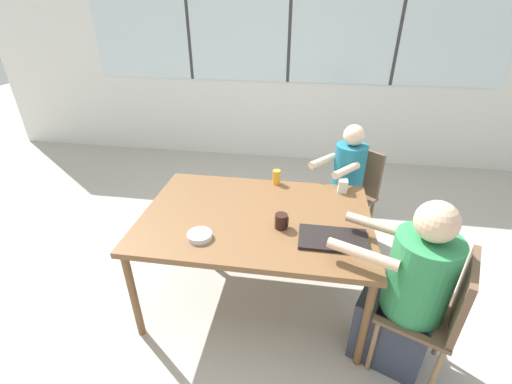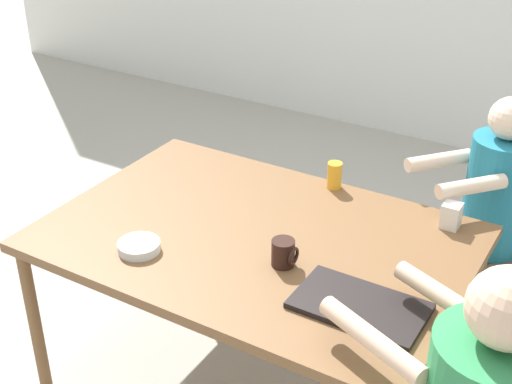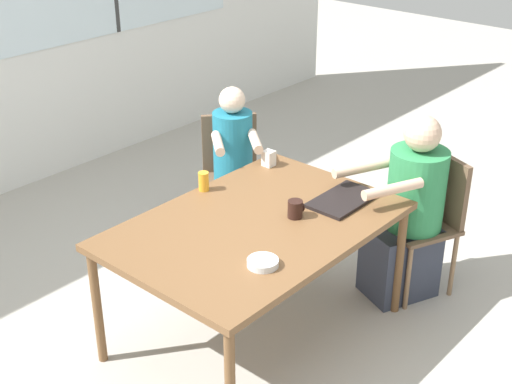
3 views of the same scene
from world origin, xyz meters
name	(u,v)px [view 1 (image 1 of 3)]	position (x,y,z in m)	size (l,w,h in m)	color
ground_plane	(256,293)	(0.00, 0.00, 0.00)	(16.00, 16.00, 0.00)	#B2ADA3
wall_back_with_windows	(289,53)	(0.00, 2.76, 1.43)	(8.40, 0.08, 2.80)	silver
dining_table	(256,222)	(0.00, 0.00, 0.68)	(1.55, 1.07, 0.74)	brown
chair_for_woman_green_shirt	(354,187)	(0.77, 0.91, 0.53)	(0.56, 0.56, 0.88)	brown
chair_for_man_blue_shirt	(438,309)	(1.09, -0.47, 0.53)	(0.52, 0.52, 0.88)	brown
person_woman_green_shirt	(344,193)	(0.66, 0.78, 0.53)	(0.51, 0.53, 1.15)	#333847
person_man_blue_shirt	(406,297)	(0.94, -0.40, 0.52)	(0.70, 0.56, 1.17)	#333847
food_tray_dark	(333,239)	(0.51, -0.21, 0.75)	(0.42, 0.25, 0.02)	black
coffee_mug	(282,221)	(0.18, -0.12, 0.79)	(0.09, 0.08, 0.10)	black
juice_glass	(276,177)	(0.09, 0.48, 0.79)	(0.06, 0.06, 0.11)	gold
milk_carton_small	(343,186)	(0.60, 0.42, 0.79)	(0.07, 0.07, 0.10)	silver
bowl_white_shallow	(200,236)	(-0.30, -0.31, 0.75)	(0.15, 0.15, 0.03)	silver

